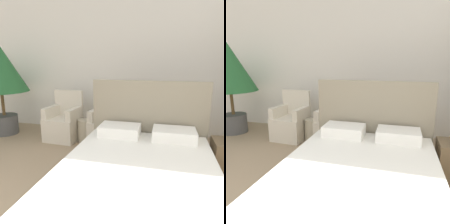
% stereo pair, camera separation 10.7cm
% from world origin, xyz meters
% --- Properties ---
extents(wall_back, '(10.00, 0.06, 2.90)m').
position_xyz_m(wall_back, '(0.00, 4.01, 1.45)').
color(wall_back, white).
rests_on(wall_back, ground_plane).
extents(bed, '(1.53, 2.21, 1.21)m').
position_xyz_m(bed, '(1.03, 1.46, 0.29)').
color(bed, brown).
rests_on(bed, ground_plane).
extents(armchair_near_window_left, '(0.62, 0.60, 0.91)m').
position_xyz_m(armchair_near_window_left, '(-0.60, 3.21, 0.29)').
color(armchair_near_window_left, beige).
rests_on(armchair_near_window_left, ground_plane).
extents(armchair_near_window_right, '(0.63, 0.61, 0.91)m').
position_xyz_m(armchair_near_window_right, '(0.27, 3.21, 0.29)').
color(armchair_near_window_right, beige).
rests_on(armchair_near_window_right, ground_plane).
extents(side_table, '(0.29, 0.29, 0.41)m').
position_xyz_m(side_table, '(-0.17, 3.21, 0.21)').
color(side_table, '#B7AD93').
rests_on(side_table, ground_plane).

